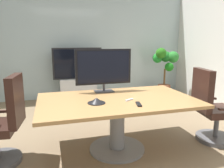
% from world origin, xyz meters
% --- Properties ---
extents(ground_plane, '(7.23, 7.23, 0.00)m').
position_xyz_m(ground_plane, '(0.00, 0.00, 0.00)').
color(ground_plane, '#7A664C').
extents(wall_back_glass_partition, '(5.98, 0.10, 2.92)m').
position_xyz_m(wall_back_glass_partition, '(0.00, 3.11, 1.46)').
color(wall_back_glass_partition, '#9EB2B7').
rests_on(wall_back_glass_partition, ground).
extents(conference_table, '(2.05, 1.23, 0.73)m').
position_xyz_m(conference_table, '(0.12, 0.05, 0.56)').
color(conference_table, olive).
rests_on(conference_table, ground).
extents(office_chair_left, '(0.62, 0.60, 1.09)m').
position_xyz_m(office_chair_left, '(-1.30, 0.12, 0.46)').
color(office_chair_left, '#4C4C51').
rests_on(office_chair_left, ground).
extents(office_chair_right, '(0.63, 0.61, 1.09)m').
position_xyz_m(office_chair_right, '(1.54, -0.08, 0.46)').
color(office_chair_right, '#4C4C51').
rests_on(office_chair_right, ground).
extents(tv_monitor, '(0.84, 0.18, 0.64)m').
position_xyz_m(tv_monitor, '(0.05, 0.49, 1.09)').
color(tv_monitor, '#333338').
rests_on(tv_monitor, conference_table).
extents(wall_display_unit, '(1.20, 0.36, 1.31)m').
position_xyz_m(wall_display_unit, '(-0.06, 2.76, 0.44)').
color(wall_display_unit, '#B7BABC').
rests_on(wall_display_unit, ground).
extents(potted_plant, '(0.68, 0.58, 1.30)m').
position_xyz_m(potted_plant, '(2.24, 2.53, 0.81)').
color(potted_plant, brown).
rests_on(potted_plant, ground).
extents(conference_phone, '(0.22, 0.22, 0.07)m').
position_xyz_m(conference_phone, '(-0.19, -0.08, 0.76)').
color(conference_phone, black).
rests_on(conference_phone, conference_table).
extents(remote_control, '(0.09, 0.18, 0.02)m').
position_xyz_m(remote_control, '(0.28, -0.29, 0.74)').
color(remote_control, black).
rests_on(remote_control, conference_table).
extents(whiteboard_marker, '(0.13, 0.08, 0.02)m').
position_xyz_m(whiteboard_marker, '(0.24, -0.08, 0.74)').
color(whiteboard_marker, silver).
rests_on(whiteboard_marker, conference_table).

